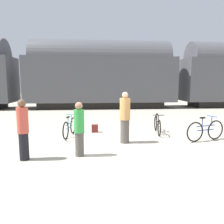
% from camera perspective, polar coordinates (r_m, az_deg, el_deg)
% --- Properties ---
extents(ground_plane, '(80.00, 80.00, 0.00)m').
position_cam_1_polar(ground_plane, '(7.21, 0.77, -9.76)').
color(ground_plane, '#B2A893').
extents(freight_train, '(39.22, 3.03, 5.66)m').
position_cam_1_polar(freight_train, '(18.81, -2.84, 10.20)').
color(freight_train, black).
rests_on(freight_train, ground_plane).
extents(rail_near, '(51.22, 0.07, 0.01)m').
position_cam_1_polar(rail_near, '(18.20, -2.70, 0.90)').
color(rail_near, '#4C4238').
rests_on(rail_near, ground_plane).
extents(rail_far, '(51.22, 0.07, 0.01)m').
position_cam_1_polar(rail_far, '(19.62, -2.86, 1.40)').
color(rail_far, '#4C4238').
rests_on(rail_far, ground_plane).
extents(bicycle_blue, '(1.67, 0.57, 0.93)m').
position_cam_1_polar(bicycle_blue, '(8.89, 23.23, -4.42)').
color(bicycle_blue, black).
rests_on(bicycle_blue, ground_plane).
extents(bicycle_teal, '(0.46, 1.67, 0.86)m').
position_cam_1_polar(bicycle_teal, '(9.00, -11.03, -3.95)').
color(bicycle_teal, black).
rests_on(bicycle_teal, ground_plane).
extents(bicycle_black, '(0.46, 1.73, 0.84)m').
position_cam_1_polar(bicycle_black, '(9.58, 11.76, -3.31)').
color(bicycle_black, black).
rests_on(bicycle_black, ground_plane).
extents(person_in_red, '(0.31, 0.31, 1.71)m').
position_cam_1_polar(person_in_red, '(6.56, -22.21, -4.27)').
color(person_in_red, black).
rests_on(person_in_red, ground_plane).
extents(person_in_green, '(0.30, 0.30, 1.61)m').
position_cam_1_polar(person_in_green, '(6.47, -8.55, -4.40)').
color(person_in_green, '#514C47').
rests_on(person_in_green, ground_plane).
extents(person_in_tan, '(0.37, 0.37, 1.84)m').
position_cam_1_polar(person_in_tan, '(7.80, 3.39, -1.50)').
color(person_in_tan, '#514C47').
rests_on(person_in_tan, ground_plane).
extents(backpack, '(0.28, 0.20, 0.34)m').
position_cam_1_polar(backpack, '(9.61, -4.50, -4.30)').
color(backpack, maroon).
rests_on(backpack, ground_plane).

